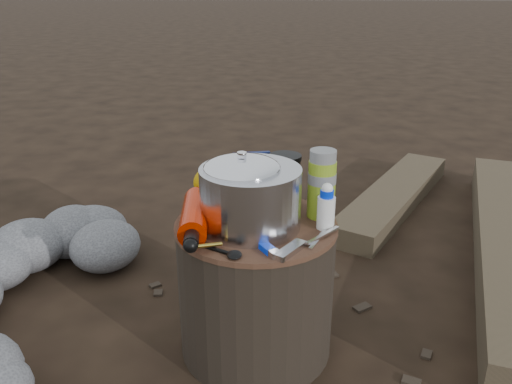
{
  "coord_description": "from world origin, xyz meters",
  "views": [
    {
      "loc": [
        0.04,
        -1.25,
        0.98
      ],
      "look_at": [
        0.0,
        0.0,
        0.48
      ],
      "focal_mm": 36.94,
      "sensor_mm": 36.0,
      "label": 1
    }
  ],
  "objects_px": {
    "camping_pot": "(242,192)",
    "travel_mug": "(285,178)",
    "thermos": "(322,184)",
    "stump": "(256,287)",
    "fuel_bottle": "(195,216)"
  },
  "relations": [
    {
      "from": "stump",
      "to": "travel_mug",
      "type": "distance_m",
      "value": 0.32
    },
    {
      "from": "camping_pot",
      "to": "travel_mug",
      "type": "bearing_deg",
      "value": 58.38
    },
    {
      "from": "fuel_bottle",
      "to": "travel_mug",
      "type": "xyz_separation_m",
      "value": [
        0.23,
        0.2,
        0.03
      ]
    },
    {
      "from": "thermos",
      "to": "stump",
      "type": "bearing_deg",
      "value": -163.03
    },
    {
      "from": "stump",
      "to": "travel_mug",
      "type": "height_order",
      "value": "travel_mug"
    },
    {
      "from": "fuel_bottle",
      "to": "camping_pot",
      "type": "bearing_deg",
      "value": 4.26
    },
    {
      "from": "camping_pot",
      "to": "travel_mug",
      "type": "relative_size",
      "value": 1.42
    },
    {
      "from": "travel_mug",
      "to": "fuel_bottle",
      "type": "bearing_deg",
      "value": -139.29
    },
    {
      "from": "camping_pot",
      "to": "thermos",
      "type": "bearing_deg",
      "value": 18.89
    },
    {
      "from": "camping_pot",
      "to": "travel_mug",
      "type": "distance_m",
      "value": 0.21
    },
    {
      "from": "thermos",
      "to": "travel_mug",
      "type": "xyz_separation_m",
      "value": [
        -0.1,
        0.11,
        -0.02
      ]
    },
    {
      "from": "stump",
      "to": "fuel_bottle",
      "type": "height_order",
      "value": "fuel_bottle"
    },
    {
      "from": "stump",
      "to": "thermos",
      "type": "xyz_separation_m",
      "value": [
        0.17,
        0.05,
        0.29
      ]
    },
    {
      "from": "stump",
      "to": "camping_pot",
      "type": "relative_size",
      "value": 2.23
    },
    {
      "from": "fuel_bottle",
      "to": "thermos",
      "type": "distance_m",
      "value": 0.34
    }
  ]
}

